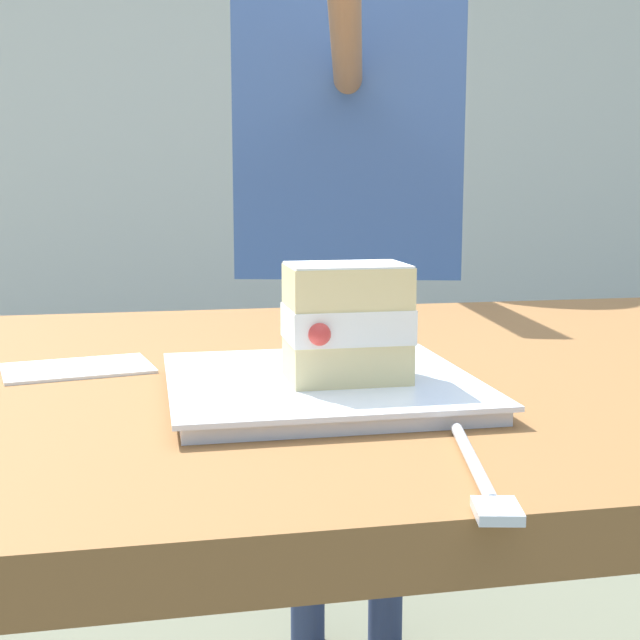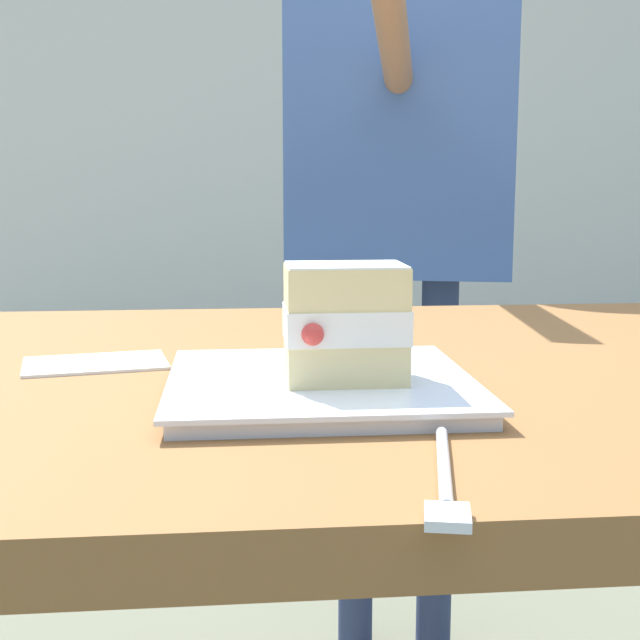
{
  "view_description": "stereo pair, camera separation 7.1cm",
  "coord_description": "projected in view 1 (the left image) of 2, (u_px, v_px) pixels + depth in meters",
  "views": [
    {
      "loc": [
        0.21,
        0.81,
        0.95
      ],
      "look_at": [
        0.07,
        0.11,
        0.83
      ],
      "focal_mm": 48.83,
      "sensor_mm": 36.0,
      "label": 1
    },
    {
      "loc": [
        0.14,
        0.82,
        0.95
      ],
      "look_at": [
        0.07,
        0.11,
        0.83
      ],
      "focal_mm": 48.83,
      "sensor_mm": 36.0,
      "label": 2
    }
  ],
  "objects": [
    {
      "name": "patio_building",
      "position": [
        334.0,
        123.0,
        4.97
      ],
      "size": [
        5.2,
        2.33,
        2.55
      ],
      "color": "silver",
      "rests_on": "ground"
    },
    {
      "name": "distant_hill",
      "position": [
        303.0,
        140.0,
        29.53
      ],
      "size": [
        43.57,
        43.57,
        4.7
      ],
      "color": "#60703D",
      "rests_on": "ground"
    },
    {
      "name": "parked_car_near",
      "position": [
        297.0,
        192.0,
        15.29
      ],
      "size": [
        4.32,
        3.03,
        1.46
      ],
      "color": "beige",
      "rests_on": "ground"
    },
    {
      "name": "paper_napkin",
      "position": [
        77.0,
        368.0,
        0.82
      ],
      "size": [
        0.15,
        0.11,
        0.0
      ],
      "color": "white",
      "rests_on": "patio_table"
    },
    {
      "name": "patio_table",
      "position": [
        367.0,
        478.0,
        0.87
      ],
      "size": [
        1.36,
        0.79,
        0.77
      ],
      "color": "brown",
      "rests_on": "ground"
    },
    {
      "name": "dessert_plate",
      "position": [
        320.0,
        386.0,
        0.72
      ],
      "size": [
        0.25,
        0.25,
        0.02
      ],
      "color": "white",
      "rests_on": "patio_table"
    },
    {
      "name": "diner_person",
      "position": [
        349.0,
        145.0,
        1.64
      ],
      "size": [
        0.45,
        0.57,
        1.52
      ],
      "color": "navy",
      "rests_on": "ground"
    },
    {
      "name": "dessert_fork",
      "position": [
        479.0,
        475.0,
        0.52
      ],
      "size": [
        0.05,
        0.17,
        0.01
      ],
      "color": "silver",
      "rests_on": "patio_table"
    },
    {
      "name": "cake_slice",
      "position": [
        346.0,
        322.0,
        0.7
      ],
      "size": [
        0.1,
        0.08,
        0.1
      ],
      "color": "#EAD18C",
      "rests_on": "dessert_plate"
    }
  ]
}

